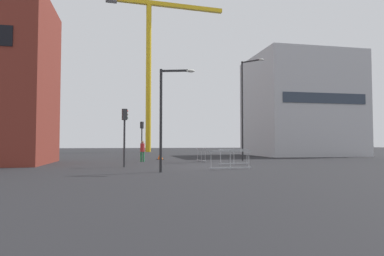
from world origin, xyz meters
The scene contains 12 objects.
ground centered at (0.00, 0.00, 0.00)m, with size 160.00×160.00×0.00m, color black.
office_block centered at (15.25, 16.37, 5.94)m, with size 11.51×10.48×11.87m.
construction_crane centered at (-1.12, 35.97, 17.35)m, with size 20.45×2.63×26.04m.
streetlamp_tall centered at (4.43, 6.15, 4.95)m, with size 1.48×1.54×8.47m.
streetlamp_short centered at (-3.39, -3.43, 3.28)m, with size 1.77×0.61×5.34m.
traffic_light_near centered at (-3.78, 14.19, 2.50)m, with size 0.37×0.37×3.69m.
traffic_light_corner centered at (-5.50, 0.84, 2.47)m, with size 0.39×0.32×3.65m.
pedestrian_walking centered at (-4.10, 6.46, 0.98)m, with size 0.34×0.34×1.69m.
safety_barrier_right_run centered at (0.50, 5.50, 0.56)m, with size 0.33×1.93×1.08m.
safety_barrier_rear centered at (0.38, -2.40, 0.56)m, with size 2.57×0.31×1.08m.
safety_barrier_mid_span centered at (1.89, 1.48, 0.56)m, with size 2.23×0.39×1.08m.
traffic_cone_orange centered at (-2.33, 9.71, 0.32)m, with size 0.68×0.68×0.68m.
Camera 1 is at (-5.45, -20.52, 1.51)m, focal length 31.25 mm.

